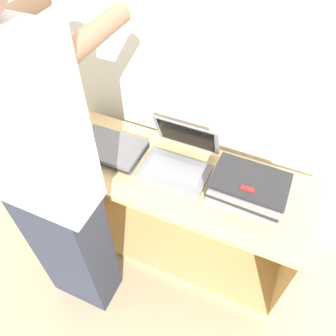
{
  "coord_description": "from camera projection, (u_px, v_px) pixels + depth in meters",
  "views": [
    {
      "loc": [
        0.42,
        -0.77,
        1.92
      ],
      "look_at": [
        0.0,
        0.18,
        0.76
      ],
      "focal_mm": 35.0,
      "sensor_mm": 36.0,
      "label": 1
    }
  ],
  "objects": [
    {
      "name": "inventory_tag",
      "position": [
        247.0,
        189.0,
        1.46
      ],
      "size": [
        0.06,
        0.02,
        0.01
      ],
      "color": "red",
      "rests_on": "laptop_stack_right"
    },
    {
      "name": "laptop_stack_right",
      "position": [
        249.0,
        188.0,
        1.55
      ],
      "size": [
        0.36,
        0.25,
        0.13
      ],
      "color": "#B7B7BC",
      "rests_on": "cart"
    },
    {
      "name": "person",
      "position": [
        49.0,
        187.0,
        1.28
      ],
      "size": [
        0.4,
        0.54,
        1.8
      ],
      "color": "#2D3342",
      "rests_on": "ground_plane"
    },
    {
      "name": "laptop_open",
      "position": [
        178.0,
        160.0,
        1.69
      ],
      "size": [
        0.35,
        0.33,
        0.24
      ],
      "color": "gray",
      "rests_on": "cart"
    },
    {
      "name": "ground_plane",
      "position": [
        156.0,
        271.0,
        2.01
      ],
      "size": [
        12.0,
        12.0,
        0.0
      ],
      "primitive_type": "plane",
      "color": "tan"
    },
    {
      "name": "laptop_stack_left",
      "position": [
        111.0,
        149.0,
        1.77
      ],
      "size": [
        0.36,
        0.25,
        0.06
      ],
      "color": "slate",
      "rests_on": "cart"
    },
    {
      "name": "wall_back",
      "position": [
        207.0,
        39.0,
        1.51
      ],
      "size": [
        8.0,
        0.05,
        2.4
      ],
      "color": "silver",
      "rests_on": "ground_plane"
    },
    {
      "name": "cart",
      "position": [
        178.0,
        201.0,
        1.97
      ],
      "size": [
        1.43,
        0.53,
        0.64
      ],
      "color": "tan",
      "rests_on": "ground_plane"
    }
  ]
}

